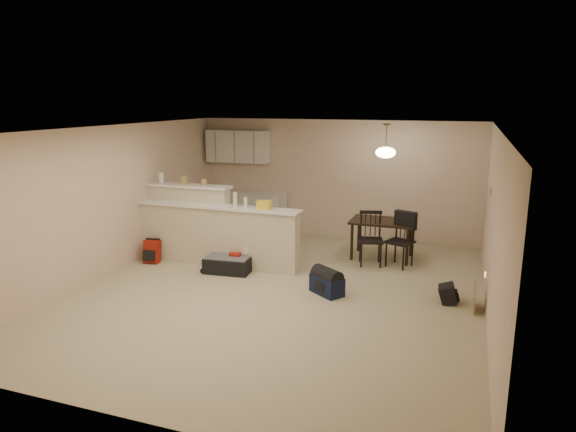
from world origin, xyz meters
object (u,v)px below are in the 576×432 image
at_px(dining_chair_far, 400,240).
at_px(red_backpack, 152,251).
at_px(dining_chair_near, 371,239).
at_px(navy_duffel, 327,285).
at_px(black_daypack, 448,294).
at_px(dining_table, 382,225).
at_px(pendant_lamp, 386,152).
at_px(suitcase, 229,264).

bearing_deg(dining_chair_far, red_backpack, -141.59).
xyz_separation_m(dining_chair_near, dining_chair_far, (0.50, 0.07, -0.00)).
bearing_deg(navy_duffel, dining_chair_far, 98.56).
relative_size(red_backpack, black_daypack, 1.39).
bearing_deg(dining_chair_near, dining_table, 59.95).
xyz_separation_m(navy_duffel, black_daypack, (1.76, 0.26, -0.01)).
xyz_separation_m(dining_chair_far, red_backpack, (-4.28, -1.27, -0.27)).
relative_size(dining_chair_far, navy_duffel, 1.83).
xyz_separation_m(pendant_lamp, navy_duffel, (-0.49, -2.10, -1.85)).
xyz_separation_m(red_backpack, black_daypack, (5.18, -0.18, -0.08)).
bearing_deg(navy_duffel, red_backpack, -151.81).
bearing_deg(dining_table, dining_chair_near, -105.00).
bearing_deg(dining_chair_near, pendant_lamp, 59.95).
bearing_deg(dining_chair_near, navy_duffel, -117.46).
distance_m(dining_table, dining_chair_near, 0.51).
distance_m(pendant_lamp, red_backpack, 4.60).
height_order(pendant_lamp, dining_chair_far, pendant_lamp).
xyz_separation_m(dining_chair_far, navy_duffel, (-0.86, -1.70, -0.34)).
height_order(dining_table, navy_duffel, dining_table).
height_order(pendant_lamp, navy_duffel, pendant_lamp).
xyz_separation_m(dining_table, dining_chair_far, (0.38, -0.40, -0.16)).
xyz_separation_m(pendant_lamp, black_daypack, (1.28, -1.85, -1.86)).
relative_size(dining_table, red_backpack, 2.78).
relative_size(dining_table, dining_chair_near, 1.20).
height_order(pendant_lamp, dining_chair_near, pendant_lamp).
bearing_deg(dining_table, red_backpack, -156.85).
xyz_separation_m(dining_chair_near, navy_duffel, (-0.36, -1.63, -0.34)).
relative_size(dining_chair_near, black_daypack, 3.20).
bearing_deg(pendant_lamp, dining_chair_far, -46.64).
height_order(pendant_lamp, suitcase, pendant_lamp).
distance_m(suitcase, red_backpack, 1.54).
relative_size(navy_duffel, black_daypack, 1.75).
height_order(suitcase, red_backpack, red_backpack).
distance_m(dining_table, dining_chair_far, 0.57).
relative_size(dining_chair_far, red_backpack, 2.31).
relative_size(dining_chair_near, suitcase, 1.24).
bearing_deg(suitcase, dining_chair_far, 19.33).
height_order(suitcase, black_daypack, black_daypack).
bearing_deg(pendant_lamp, suitcase, -144.80).
height_order(pendant_lamp, black_daypack, pendant_lamp).
xyz_separation_m(dining_chair_near, red_backpack, (-3.78, -1.20, -0.27)).
xyz_separation_m(dining_table, pendant_lamp, (-0.00, -0.00, 1.35)).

